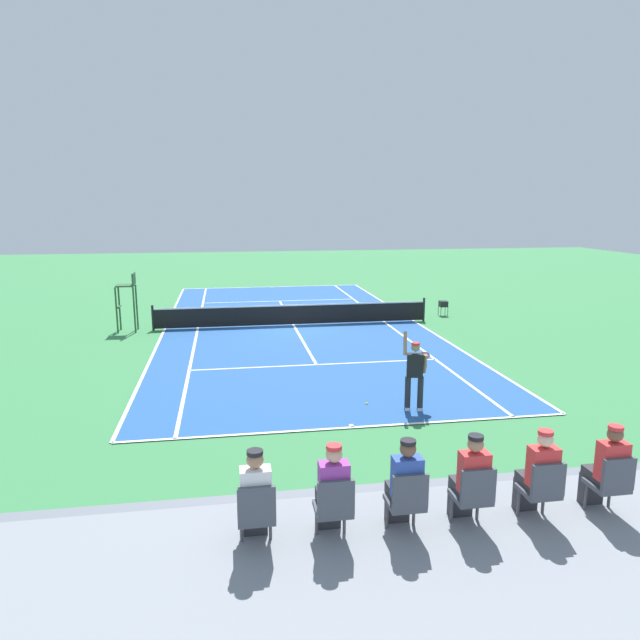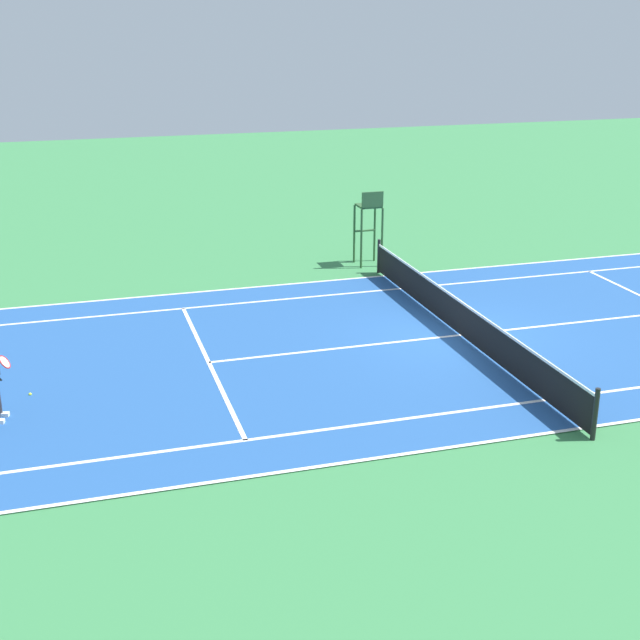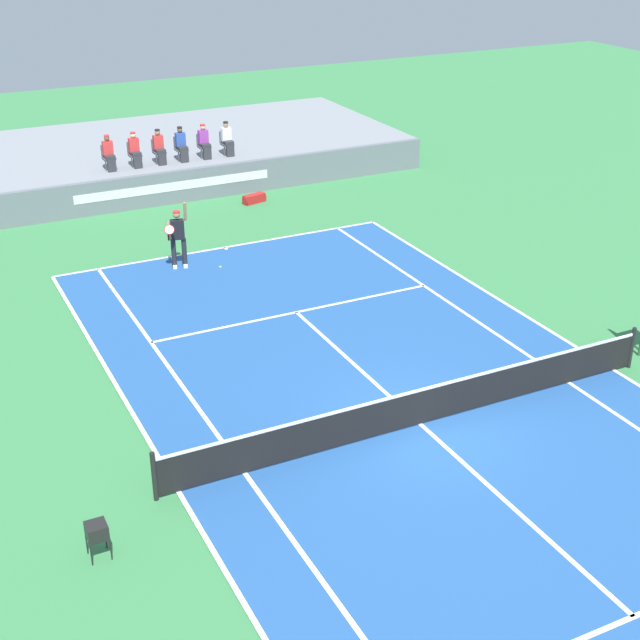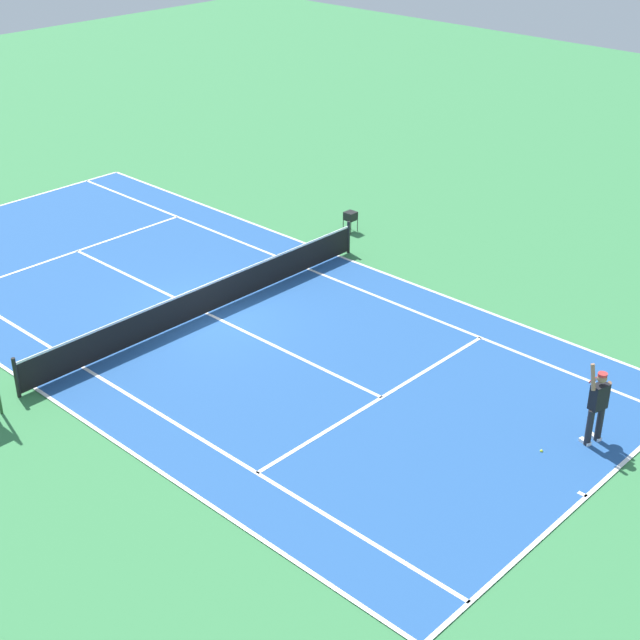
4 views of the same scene
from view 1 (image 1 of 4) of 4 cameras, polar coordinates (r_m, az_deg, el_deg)
name	(u,v)px [view 1 (image 1 of 4)]	position (r m, az deg, el deg)	size (l,w,h in m)	color
ground_plane	(294,326)	(25.18, -2.64, -0.55)	(80.00, 80.00, 0.00)	#387F47
court	(294,325)	(25.18, -2.64, -0.53)	(11.08, 23.88, 0.03)	#235193
net	(293,314)	(25.08, -2.65, 0.62)	(11.98, 0.10, 1.07)	black
barrier_wall	(428,520)	(9.22, 10.65, -18.93)	(20.99, 0.25, 1.21)	slate
spectator_seated_0	(607,470)	(8.62, 26.56, -13.19)	(0.44, 0.60, 1.27)	#474C56
spectator_seated_1	(538,476)	(8.12, 20.84, -14.25)	(0.44, 0.60, 1.27)	#474C56
spectator_seated_2	(470,482)	(7.72, 14.69, -15.23)	(0.44, 0.60, 1.27)	#474C56
spectator_seated_3	(405,487)	(7.44, 8.38, -16.06)	(0.44, 0.60, 1.27)	#474C56
spectator_seated_4	(333,493)	(7.24, 1.25, -16.76)	(0.44, 0.60, 1.27)	#474C56
spectator_seated_5	(256,499)	(7.14, -6.40, -17.24)	(0.44, 0.60, 1.27)	#474C56
tennis_player	(415,374)	(14.89, 9.38, -5.26)	(0.83, 0.61, 2.08)	#232328
tennis_ball	(367,404)	(15.45, 4.66, -8.27)	(0.07, 0.07, 0.07)	#D1E533
umpire_chair	(128,294)	(25.07, -18.54, 2.42)	(0.77, 0.77, 2.44)	#2D562D
equipment_bag	(247,518)	(10.09, -7.26, -18.87)	(0.95, 0.53, 0.32)	red
ball_hopper	(443,304)	(27.94, 12.13, 1.60)	(0.36, 0.36, 0.70)	black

